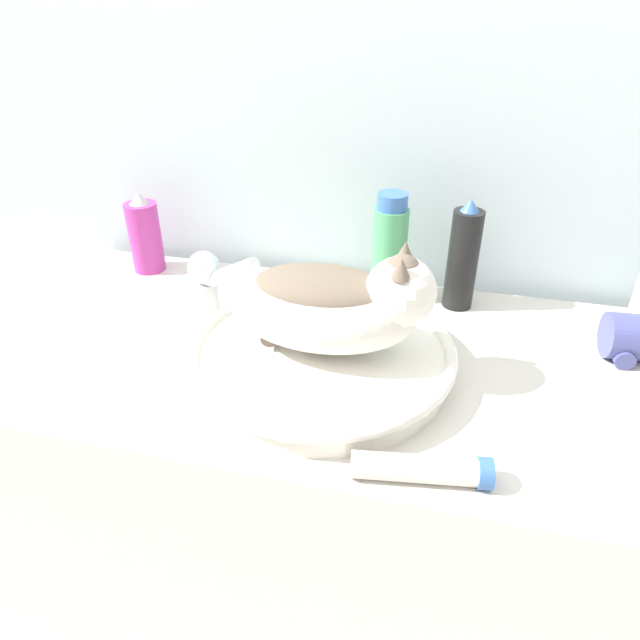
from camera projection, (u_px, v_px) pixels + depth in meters
name	position (u px, v px, depth m)	size (l,w,h in m)	color
wall_back	(388.00, 92.00, 1.04)	(8.00, 0.05, 2.40)	silver
vanity_counter	(341.00, 525.00, 1.16)	(1.21, 0.57, 0.84)	beige
sink_basin	(322.00, 355.00, 0.90)	(0.42, 0.42, 0.05)	white
cat	(333.00, 302.00, 0.85)	(0.31, 0.25, 0.17)	silver
faucet	(210.00, 279.00, 1.01)	(0.15, 0.09, 0.15)	silver
spray_bottle_trigger	(145.00, 235.00, 1.18)	(0.07, 0.07, 0.17)	#B2338C
mouthwash_bottle	(389.00, 249.00, 1.07)	(0.07, 0.07, 0.21)	#4CA366
hairspray_can_black	(463.00, 258.00, 1.04)	(0.06, 0.06, 0.21)	black
cream_tube	(423.00, 469.00, 0.71)	(0.18, 0.06, 0.04)	silver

